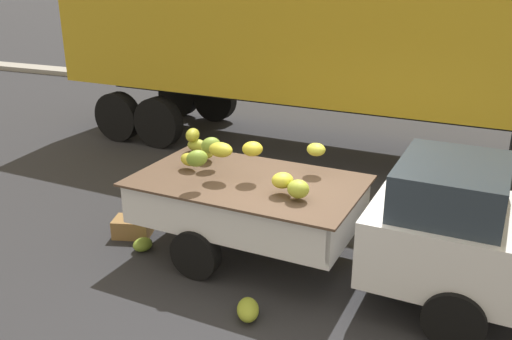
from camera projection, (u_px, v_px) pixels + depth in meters
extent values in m
plane|color=#28282B|center=(300.00, 270.00, 6.98)|extent=(220.00, 220.00, 0.00)
cube|color=gray|center=(411.00, 103.00, 15.26)|extent=(80.00, 0.80, 0.16)
cube|color=white|center=(464.00, 243.00, 6.01)|extent=(2.11, 1.73, 0.78)
cube|color=#28333D|center=(452.00, 186.00, 5.86)|extent=(1.19, 1.49, 0.52)
cube|color=white|center=(248.00, 215.00, 7.18)|extent=(2.87, 1.76, 0.08)
cube|color=white|center=(273.00, 177.00, 7.75)|extent=(2.80, 0.18, 0.44)
cube|color=white|center=(218.00, 221.00, 6.42)|extent=(2.80, 0.18, 0.44)
cube|color=white|center=(350.00, 217.00, 6.52)|extent=(0.13, 1.63, 0.44)
cube|color=white|center=(161.00, 180.00, 7.65)|extent=(0.13, 1.63, 0.44)
cube|color=#B21914|center=(274.00, 179.00, 7.79)|extent=(2.68, 0.14, 0.07)
cube|color=brown|center=(248.00, 181.00, 7.00)|extent=(3.00, 1.89, 0.03)
ellipsoid|color=gold|center=(282.00, 180.00, 6.49)|extent=(0.35, 0.36, 0.19)
ellipsoid|color=olive|center=(197.00, 158.00, 6.60)|extent=(0.32, 0.33, 0.21)
ellipsoid|color=#9BA930|center=(298.00, 189.00, 6.33)|extent=(0.35, 0.34, 0.22)
ellipsoid|color=#A6B032|center=(207.00, 151.00, 7.61)|extent=(0.32, 0.38, 0.21)
ellipsoid|color=gold|center=(221.00, 150.00, 6.90)|extent=(0.36, 0.29, 0.19)
ellipsoid|color=gold|center=(316.00, 150.00, 7.11)|extent=(0.35, 0.35, 0.16)
ellipsoid|color=gold|center=(189.00, 160.00, 7.30)|extent=(0.35, 0.32, 0.17)
ellipsoid|color=#A3A528|center=(193.00, 135.00, 7.99)|extent=(0.27, 0.35, 0.20)
ellipsoid|color=olive|center=(211.00, 145.00, 7.29)|extent=(0.33, 0.34, 0.22)
ellipsoid|color=#9AA52D|center=(197.00, 145.00, 8.02)|extent=(0.32, 0.24, 0.18)
ellipsoid|color=gold|center=(252.00, 149.00, 6.87)|extent=(0.34, 0.34, 0.18)
cylinder|color=black|center=(470.00, 250.00, 6.82)|extent=(0.65, 0.23, 0.64)
cylinder|color=black|center=(454.00, 319.00, 5.49)|extent=(0.65, 0.23, 0.64)
cylinder|color=black|center=(252.00, 207.00, 8.06)|extent=(0.65, 0.23, 0.64)
cylinder|color=black|center=(196.00, 254.00, 6.74)|extent=(0.65, 0.23, 0.64)
cube|color=gold|center=(344.00, 25.00, 10.41)|extent=(12.11, 3.11, 2.70)
cube|color=black|center=(339.00, 102.00, 10.94)|extent=(11.05, 0.97, 0.30)
cylinder|color=black|center=(215.00, 99.00, 13.63)|extent=(1.09, 0.35, 1.08)
cylinder|color=black|center=(158.00, 122.00, 11.61)|extent=(1.09, 0.35, 1.08)
cylinder|color=black|center=(179.00, 95.00, 14.07)|extent=(1.09, 0.35, 1.08)
cylinder|color=black|center=(118.00, 117.00, 12.06)|extent=(1.09, 0.35, 1.08)
ellipsoid|color=olive|center=(143.00, 244.00, 7.45)|extent=(0.31, 0.34, 0.18)
ellipsoid|color=#909F2B|center=(248.00, 310.00, 6.01)|extent=(0.39, 0.46, 0.20)
cube|color=olive|center=(133.00, 227.00, 7.85)|extent=(0.60, 0.50, 0.27)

